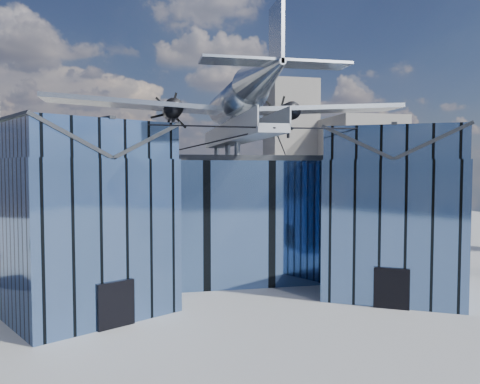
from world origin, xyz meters
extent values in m
plane|color=gray|center=(0.00, 0.00, 0.00)|extent=(120.00, 120.00, 0.00)
cube|color=#4F6FA2|center=(0.00, 9.00, 4.75)|extent=(28.00, 14.00, 9.50)
cube|color=#26292E|center=(0.00, 9.00, 9.70)|extent=(28.00, 14.00, 0.40)
cube|color=#4F6FA2|center=(-10.50, -1.00, 4.75)|extent=(11.79, 11.43, 9.50)
cube|color=#4F6FA2|center=(-10.50, -1.00, 10.60)|extent=(11.56, 11.20, 2.20)
cube|color=#26292E|center=(-12.45, -2.12, 10.60)|extent=(7.98, 9.23, 2.40)
cube|color=#26292E|center=(-8.55, 0.12, 10.60)|extent=(7.98, 9.23, 2.40)
cube|color=#26292E|center=(-10.50, -1.00, 11.75)|extent=(4.30, 7.10, 0.18)
cube|color=black|center=(-8.48, -4.51, 1.30)|extent=(2.03, 1.32, 2.60)
cube|color=black|center=(-6.60, 1.25, 4.75)|extent=(0.34, 0.34, 9.50)
cube|color=#4F6FA2|center=(10.50, -1.00, 4.75)|extent=(11.79, 11.43, 9.50)
cube|color=#4F6FA2|center=(10.50, -1.00, 10.60)|extent=(11.56, 11.20, 2.20)
cube|color=#26292E|center=(8.55, 0.12, 10.60)|extent=(7.98, 9.23, 2.40)
cube|color=#26292E|center=(12.45, -2.12, 10.60)|extent=(7.98, 9.23, 2.40)
cube|color=#26292E|center=(10.50, -1.00, 11.75)|extent=(4.30, 7.10, 0.18)
cube|color=black|center=(8.48, -4.51, 1.30)|extent=(2.03, 1.32, 2.60)
cube|color=black|center=(6.60, 1.25, 4.75)|extent=(0.34, 0.34, 9.50)
cube|color=#90969D|center=(0.00, 3.50, 11.10)|extent=(1.80, 21.00, 0.50)
cube|color=#90969D|center=(-0.90, 3.50, 11.75)|extent=(0.08, 21.00, 1.10)
cube|color=#90969D|center=(0.90, 3.50, 11.75)|extent=(0.08, 21.00, 1.10)
cylinder|color=#90969D|center=(0.00, 13.00, 10.43)|extent=(0.44, 0.44, 1.35)
cylinder|color=#90969D|center=(0.00, 7.00, 10.43)|extent=(0.44, 0.44, 1.35)
cylinder|color=#90969D|center=(0.00, 3.00, 10.43)|extent=(0.44, 0.44, 1.35)
cylinder|color=#90969D|center=(0.00, 4.00, 12.05)|extent=(0.70, 0.70, 1.40)
cylinder|color=black|center=(-5.25, -4.00, 11.40)|extent=(10.55, 6.08, 0.69)
cylinder|color=black|center=(5.25, -4.00, 11.40)|extent=(10.55, 6.08, 0.69)
cylinder|color=black|center=(-3.00, 1.50, 10.55)|extent=(6.09, 17.04, 1.19)
cylinder|color=black|center=(3.00, 1.50, 10.55)|extent=(6.09, 17.04, 1.19)
cylinder|color=#AEB5BC|center=(0.00, 4.00, 14.00)|extent=(2.50, 11.00, 2.50)
sphere|color=#AEB5BC|center=(0.00, 9.50, 14.00)|extent=(2.50, 2.50, 2.50)
cube|color=black|center=(0.00, 8.50, 14.69)|extent=(1.60, 1.40, 0.50)
cone|color=#AEB5BC|center=(0.00, -5.00, 14.30)|extent=(2.50, 7.00, 2.50)
cube|color=#AEB5BC|center=(0.00, -7.30, 15.90)|extent=(0.18, 2.40, 3.40)
cube|color=#AEB5BC|center=(0.00, -7.20, 14.50)|extent=(8.00, 1.80, 0.14)
cube|color=#AEB5BC|center=(-7.00, 5.00, 13.70)|extent=(14.00, 3.20, 1.08)
cylinder|color=black|center=(-4.60, 5.60, 13.45)|extent=(1.44, 3.20, 1.44)
cone|color=black|center=(-4.60, 7.40, 13.45)|extent=(0.70, 0.70, 0.70)
cube|color=black|center=(-4.60, 7.55, 13.45)|extent=(1.05, 0.06, 3.33)
cube|color=black|center=(-4.60, 7.55, 13.45)|extent=(2.53, 0.06, 2.53)
cube|color=black|center=(-4.60, 7.55, 13.45)|extent=(3.33, 0.06, 1.05)
cylinder|color=black|center=(-4.60, 5.00, 12.22)|extent=(0.24, 0.24, 1.75)
cube|color=#AEB5BC|center=(7.00, 5.00, 13.70)|extent=(14.00, 3.20, 1.08)
cylinder|color=black|center=(4.60, 5.60, 13.45)|extent=(1.44, 3.20, 1.44)
cone|color=black|center=(4.60, 7.40, 13.45)|extent=(0.70, 0.70, 0.70)
cube|color=black|center=(4.60, 7.55, 13.45)|extent=(1.05, 0.06, 3.33)
cube|color=black|center=(4.60, 7.55, 13.45)|extent=(2.53, 0.06, 2.53)
cube|color=black|center=(4.60, 7.55, 13.45)|extent=(3.33, 0.06, 1.05)
cylinder|color=black|center=(4.60, 5.00, 12.22)|extent=(0.24, 0.24, 1.75)
cube|color=gray|center=(32.00, 48.00, 9.00)|extent=(12.00, 14.00, 18.00)
cube|color=gray|center=(-20.00, 55.00, 7.00)|extent=(14.00, 10.00, 14.00)
cube|color=gray|center=(22.00, 58.00, 13.00)|extent=(9.00, 9.00, 26.00)
camera|label=1|loc=(-6.96, -31.22, 8.98)|focal=35.00mm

